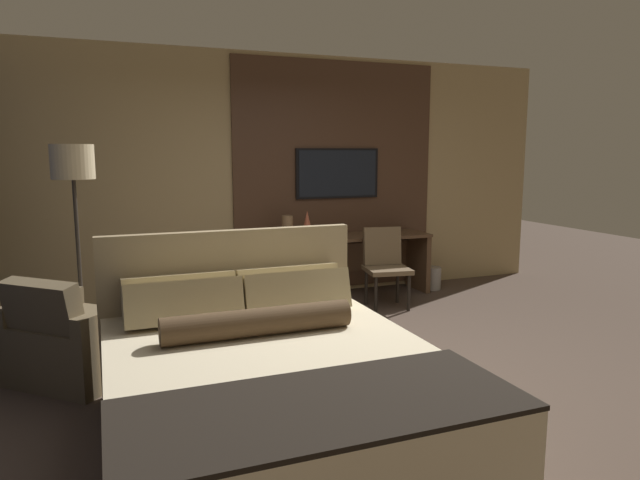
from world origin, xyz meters
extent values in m
plane|color=#4C3D33|center=(0.00, 0.00, 0.00)|extent=(16.00, 16.00, 0.00)
cube|color=tan|center=(0.00, 2.60, 1.40)|extent=(7.20, 0.06, 2.80)
cube|color=#4C3323|center=(0.78, 2.56, 1.40)|extent=(2.52, 0.03, 2.70)
cube|color=#33281E|center=(-1.03, -0.88, 0.11)|extent=(1.73, 2.11, 0.22)
cube|color=beige|center=(-1.03, -0.88, 0.41)|extent=(1.79, 2.17, 0.37)
cube|color=black|center=(-1.03, -1.59, 0.60)|extent=(1.81, 0.76, 0.02)
cube|color=#998460|center=(-1.03, 0.24, 0.57)|extent=(1.82, 0.08, 1.14)
cube|color=tan|center=(-1.41, 0.10, 0.73)|extent=(0.75, 0.23, 0.31)
cube|color=tan|center=(-0.65, 0.10, 0.73)|extent=(0.75, 0.23, 0.31)
cube|color=tan|center=(-1.41, -0.11, 0.73)|extent=(0.75, 0.25, 0.32)
cube|color=tan|center=(-0.65, -0.11, 0.73)|extent=(0.75, 0.25, 0.32)
cylinder|color=#4C3823|center=(-1.03, -0.52, 0.68)|extent=(1.16, 0.17, 0.17)
cube|color=brown|center=(0.78, 2.26, 0.71)|extent=(2.02, 0.55, 0.03)
cube|color=brown|center=(-0.20, 2.26, 0.35)|extent=(0.06, 0.49, 0.69)
cube|color=brown|center=(1.76, 2.26, 0.35)|extent=(0.06, 0.49, 0.69)
cube|color=brown|center=(0.78, 2.51, 0.41)|extent=(1.90, 0.02, 0.35)
cube|color=black|center=(0.78, 2.52, 1.44)|extent=(1.05, 0.04, 0.59)
cube|color=black|center=(0.78, 2.50, 1.44)|extent=(0.99, 0.01, 0.54)
cube|color=brown|center=(1.00, 1.63, 0.42)|extent=(0.53, 0.51, 0.05)
cube|color=brown|center=(1.03, 1.82, 0.66)|extent=(0.44, 0.17, 0.42)
cylinder|color=black|center=(0.79, 1.49, 0.20)|extent=(0.04, 0.04, 0.40)
cylinder|color=black|center=(1.15, 1.43, 0.20)|extent=(0.04, 0.04, 0.40)
cylinder|color=black|center=(0.84, 1.83, 0.20)|extent=(0.04, 0.04, 0.40)
cylinder|color=black|center=(1.21, 1.78, 0.20)|extent=(0.04, 0.04, 0.40)
cube|color=brown|center=(-2.09, 0.76, 0.22)|extent=(0.97, 0.98, 0.45)
cube|color=brown|center=(-2.30, 0.53, 0.63)|extent=(0.58, 0.56, 0.38)
cube|color=brown|center=(-1.83, 0.52, 0.29)|extent=(0.60, 0.63, 0.59)
cube|color=brown|center=(-2.35, 1.00, 0.29)|extent=(0.60, 0.63, 0.59)
cylinder|color=#282623|center=(-2.07, 1.30, 0.01)|extent=(0.28, 0.28, 0.03)
cylinder|color=#332D28|center=(-2.07, 1.30, 0.76)|extent=(0.03, 0.03, 1.52)
cylinder|color=beige|center=(-2.07, 1.30, 1.62)|extent=(0.34, 0.34, 0.28)
cone|color=#B2563D|center=(0.28, 2.20, 0.89)|extent=(0.15, 0.15, 0.32)
cylinder|color=#846647|center=(0.05, 2.22, 0.86)|extent=(0.12, 0.12, 0.27)
cylinder|color=gray|center=(1.93, 2.19, 0.14)|extent=(0.22, 0.22, 0.28)
camera|label=1|loc=(-1.90, -3.76, 1.70)|focal=32.00mm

